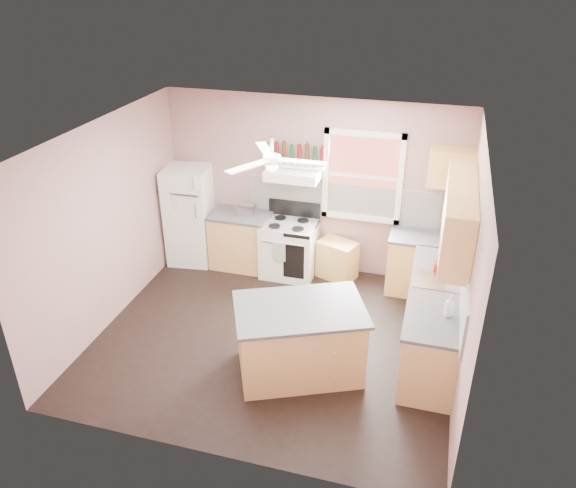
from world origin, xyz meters
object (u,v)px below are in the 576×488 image
(toaster, at_px, (246,209))
(cart, at_px, (337,261))
(refrigerator, at_px, (190,216))
(stove, at_px, (289,249))
(island, at_px, (300,341))

(toaster, distance_m, cart, 1.60)
(refrigerator, relative_size, stove, 1.83)
(refrigerator, bearing_deg, cart, -5.09)
(refrigerator, xyz_separation_m, toaster, (0.94, 0.03, 0.20))
(refrigerator, bearing_deg, stove, -7.70)
(cart, relative_size, island, 0.40)
(toaster, relative_size, stove, 0.33)
(stove, bearing_deg, toaster, 176.02)
(cart, distance_m, island, 2.28)
(refrigerator, distance_m, cart, 2.43)
(toaster, relative_size, island, 0.20)
(refrigerator, xyz_separation_m, cart, (2.38, 0.09, -0.51))
(refrigerator, relative_size, toaster, 5.61)
(refrigerator, xyz_separation_m, stove, (1.64, -0.01, -0.36))
(refrigerator, bearing_deg, island, -49.88)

